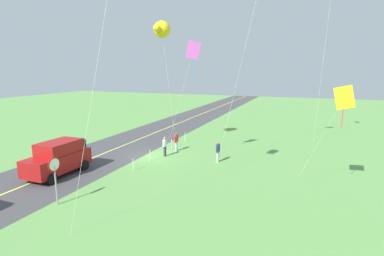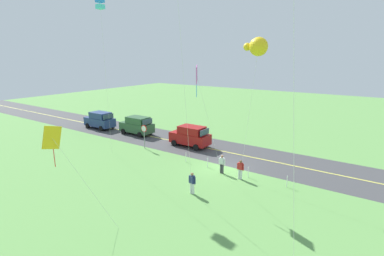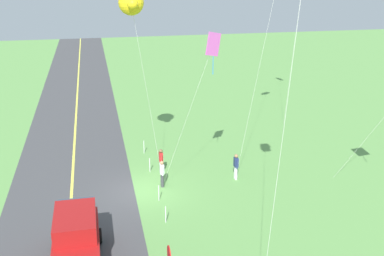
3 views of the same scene
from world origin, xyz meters
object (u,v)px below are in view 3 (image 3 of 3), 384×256
Objects in this scene: kite_blue_mid at (131,3)px; person_adult_companion at (161,161)px; person_child_watcher at (236,166)px; kite_red_low at (213,47)px; car_suv_foreground at (76,239)px; person_adult_near at (162,173)px.

person_adult_companion is at bearing 76.36° from kite_blue_mid.
person_adult_companion is 1.00× the size of person_child_watcher.
kite_red_low reaches higher than person_adult_companion.
kite_red_low is (-5.75, 7.38, 6.96)m from car_suv_foreground.
kite_blue_mid reaches higher than person_adult_near.
kite_blue_mid is at bearing 157.82° from car_suv_foreground.
car_suv_foreground is 9.58m from person_adult_companion.
car_suv_foreground is 11.23m from person_child_watcher.
person_child_watcher is 7.50m from kite_red_low.
car_suv_foreground is 11.66m from kite_red_low.
kite_blue_mid is at bearing 104.53° from person_adult_companion.
person_adult_near is 0.15× the size of kite_blue_mid.
kite_red_low is 5.25m from kite_blue_mid.
person_adult_companion is 8.07m from kite_red_low.
kite_blue_mid is (-0.34, -1.39, 9.35)m from person_adult_companion.
kite_blue_mid reaches higher than person_adult_companion.
person_adult_companion is 9.46m from kite_blue_mid.
car_suv_foreground is 7.98m from person_adult_near.
person_adult_companion is at bearing 149.34° from car_suv_foreground.
kite_blue_mid reaches higher than person_child_watcher.
kite_red_low is (0.78, -1.75, 7.25)m from person_child_watcher.
person_adult_near is at bearing -158.59° from person_adult_companion.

